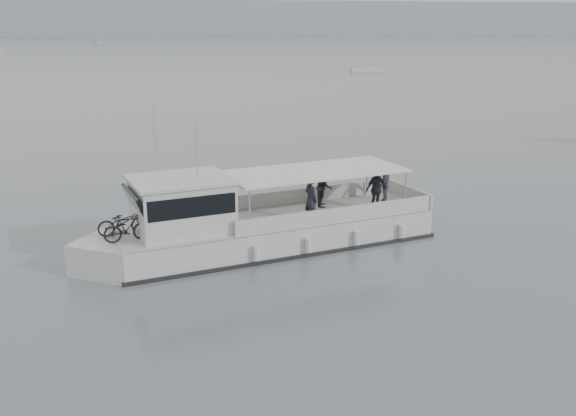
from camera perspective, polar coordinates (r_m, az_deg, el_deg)
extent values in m
plane|color=slate|center=(29.44, 3.33, -1.51)|extent=(1400.00, 1400.00, 0.00)
cube|color=#939EA8|center=(587.22, -11.01, 16.22)|extent=(1400.00, 90.00, 28.00)
cube|color=silver|center=(26.53, -1.06, -2.36)|extent=(13.55, 6.44, 1.42)
cube|color=silver|center=(24.79, -15.10, -4.27)|extent=(3.45, 3.45, 1.42)
cube|color=beige|center=(26.31, -1.07, -0.89)|extent=(13.55, 6.44, 0.07)
cube|color=black|center=(26.67, -1.06, -3.25)|extent=(13.80, 6.61, 0.20)
cube|color=silver|center=(28.48, 1.19, 1.11)|extent=(8.52, 2.13, 0.66)
cube|color=silver|center=(25.61, 4.47, -0.65)|extent=(8.52, 2.13, 0.66)
cube|color=silver|center=(29.33, 10.64, 1.27)|extent=(0.92, 3.42, 0.66)
cube|color=silver|center=(24.79, -9.43, 0.19)|extent=(4.08, 3.68, 1.97)
cube|color=black|center=(24.38, -13.28, 0.10)|extent=(1.23, 2.80, 1.26)
cube|color=black|center=(24.70, -9.46, 0.92)|extent=(3.88, 3.67, 0.76)
cube|color=silver|center=(24.53, -9.54, 2.52)|extent=(4.34, 3.94, 0.11)
cube|color=white|center=(26.57, 2.37, 3.28)|extent=(7.98, 4.91, 0.09)
cylinder|color=silver|center=(24.06, -3.43, -0.31)|extent=(0.08, 0.08, 1.80)
cylinder|color=silver|center=(26.83, -5.81, 1.36)|extent=(0.08, 0.08, 1.80)
cylinder|color=silver|center=(27.28, 10.37, 1.42)|extent=(0.08, 0.08, 1.80)
cylinder|color=silver|center=(29.75, 7.02, 2.78)|extent=(0.08, 0.08, 1.80)
cylinder|color=silver|center=(25.03, -11.74, 5.99)|extent=(0.04, 0.04, 2.84)
cylinder|color=silver|center=(23.68, -8.16, 5.07)|extent=(0.04, 0.04, 2.40)
cylinder|color=silver|center=(24.24, -2.79, -4.05)|extent=(0.32, 0.32, 0.55)
cylinder|color=silver|center=(25.08, 1.85, -3.33)|extent=(0.32, 0.32, 0.55)
cylinder|color=silver|center=(26.08, 6.15, -2.65)|extent=(0.32, 0.32, 0.55)
cylinder|color=silver|center=(27.22, 10.11, -2.01)|extent=(0.32, 0.32, 0.55)
imported|color=black|center=(24.89, -14.49, -1.22)|extent=(1.97, 1.07, 0.98)
imported|color=black|center=(24.06, -14.11, -1.73)|extent=(1.79, 0.87, 1.04)
imported|color=#262932|center=(25.65, 2.04, 0.78)|extent=(0.68, 0.79, 1.83)
imported|color=#262932|center=(27.83, 3.24, 1.98)|extent=(0.96, 1.08, 1.83)
imported|color=#262932|center=(27.50, 7.84, 1.69)|extent=(1.16, 0.84, 1.83)
imported|color=#262932|center=(28.97, 8.52, 2.39)|extent=(1.24, 1.36, 1.83)
cube|color=silver|center=(346.33, -16.62, 13.94)|extent=(4.77, 5.02, 0.75)
cube|color=silver|center=(346.33, -16.63, 14.00)|extent=(2.32, 2.35, 0.45)
cylinder|color=silver|center=(346.27, -16.67, 14.47)|extent=(0.08, 0.08, 5.77)
cube|color=silver|center=(444.97, 7.07, 14.78)|extent=(4.70, 5.54, 0.75)
cube|color=silver|center=(444.96, 7.07, 14.82)|extent=(2.40, 2.49, 0.45)
cube|color=silver|center=(127.80, 6.98, 12.05)|extent=(6.24, 2.10, 0.75)
cube|color=silver|center=(127.78, 6.99, 12.19)|extent=(2.20, 1.78, 0.45)
cylinder|color=silver|center=(127.61, 7.04, 13.71)|extent=(0.08, 0.08, 6.82)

